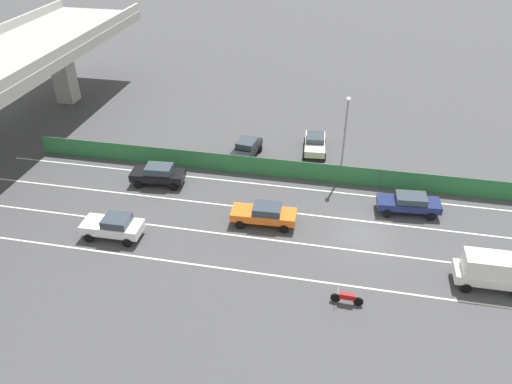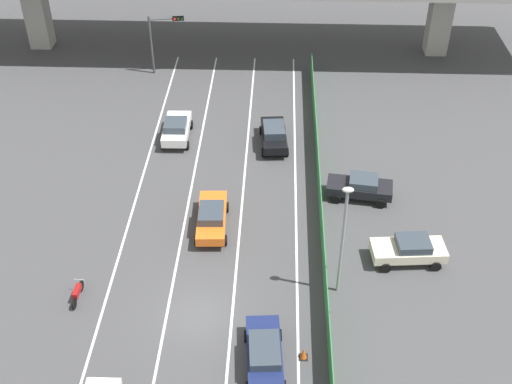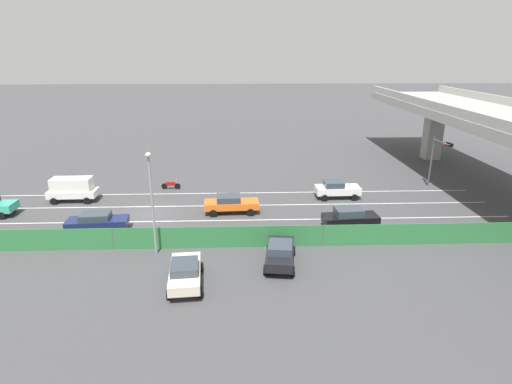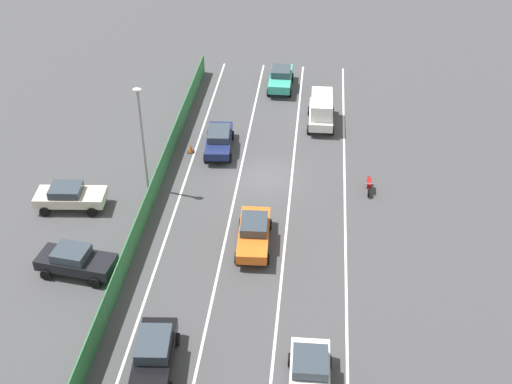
% 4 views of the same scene
% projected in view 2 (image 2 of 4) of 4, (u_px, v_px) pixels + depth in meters
% --- Properties ---
extents(ground_plane, '(300.00, 300.00, 0.00)m').
position_uv_depth(ground_plane, '(199.00, 315.00, 35.11)').
color(ground_plane, '#424244').
extents(lane_line_left_edge, '(0.14, 49.01, 0.01)m').
position_uv_depth(lane_line_left_edge, '(126.00, 233.00, 40.41)').
color(lane_line_left_edge, silver).
rests_on(lane_line_left_edge, ground).
extents(lane_line_mid_left, '(0.14, 49.01, 0.01)m').
position_uv_depth(lane_line_mid_left, '(182.00, 234.00, 40.31)').
color(lane_line_mid_left, silver).
rests_on(lane_line_mid_left, ground).
extents(lane_line_mid_right, '(0.14, 49.01, 0.01)m').
position_uv_depth(lane_line_mid_right, '(239.00, 236.00, 40.20)').
color(lane_line_mid_right, silver).
rests_on(lane_line_mid_right, ground).
extents(lane_line_right_edge, '(0.14, 49.01, 0.01)m').
position_uv_depth(lane_line_right_edge, '(296.00, 237.00, 40.09)').
color(lane_line_right_edge, silver).
rests_on(lane_line_right_edge, ground).
extents(green_fence, '(0.10, 45.11, 1.63)m').
position_uv_depth(green_fence, '(322.00, 228.00, 39.55)').
color(green_fence, '#2D753D').
rests_on(green_fence, ground).
extents(car_sedan_navy, '(2.21, 4.75, 1.52)m').
position_uv_depth(car_sedan_navy, '(264.00, 354.00, 31.97)').
color(car_sedan_navy, navy).
rests_on(car_sedan_navy, ground).
extents(car_taxi_orange, '(2.10, 4.76, 1.59)m').
position_uv_depth(car_taxi_orange, '(212.00, 217.00, 40.28)').
color(car_taxi_orange, orange).
rests_on(car_taxi_orange, ground).
extents(car_sedan_black, '(2.24, 4.47, 1.69)m').
position_uv_depth(car_sedan_black, '(274.00, 134.00, 47.68)').
color(car_sedan_black, black).
rests_on(car_sedan_black, ground).
extents(car_sedan_white, '(2.10, 4.24, 1.67)m').
position_uv_depth(car_sedan_white, '(176.00, 128.00, 48.35)').
color(car_sedan_white, white).
rests_on(car_sedan_white, ground).
extents(motorcycle, '(0.60, 1.95, 0.93)m').
position_uv_depth(motorcycle, '(77.00, 293.00, 35.78)').
color(motorcycle, black).
rests_on(motorcycle, ground).
extents(parked_sedan_cream, '(4.43, 2.32, 1.58)m').
position_uv_depth(parked_sedan_cream, '(409.00, 249.00, 37.94)').
color(parked_sedan_cream, beige).
rests_on(parked_sedan_cream, ground).
extents(parked_sedan_dark, '(4.45, 2.43, 1.61)m').
position_uv_depth(parked_sedan_dark, '(360.00, 187.00, 42.71)').
color(parked_sedan_dark, black).
rests_on(parked_sedan_dark, ground).
extents(traffic_light, '(3.00, 0.65, 5.22)m').
position_uv_depth(traffic_light, '(162.00, 33.00, 55.15)').
color(traffic_light, '#47474C').
rests_on(traffic_light, ground).
extents(street_lamp, '(0.60, 0.36, 7.24)m').
position_uv_depth(street_lamp, '(344.00, 231.00, 33.89)').
color(street_lamp, gray).
rests_on(street_lamp, ground).
extents(traffic_cone, '(0.47, 0.47, 0.65)m').
position_uv_depth(traffic_cone, '(303.00, 354.00, 32.69)').
color(traffic_cone, orange).
rests_on(traffic_cone, ground).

